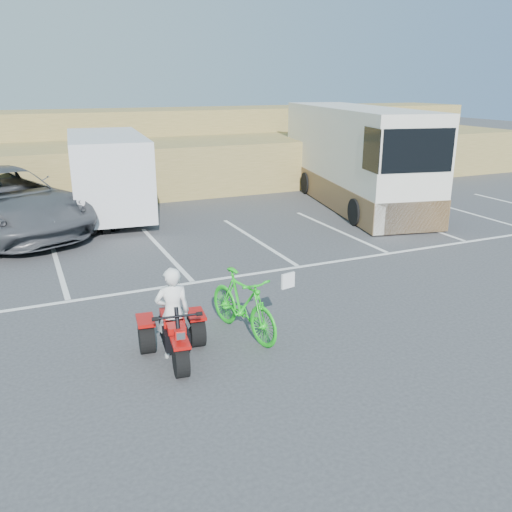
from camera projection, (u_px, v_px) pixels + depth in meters
name	position (u px, v px, depth m)	size (l,w,h in m)	color
ground	(233.00, 324.00, 10.13)	(100.00, 100.00, 0.00)	#39393B
parking_stripes	(206.00, 257.00, 14.00)	(28.00, 5.16, 0.01)	white
grass_embankment	(99.00, 153.00, 23.16)	(40.00, 8.50, 3.10)	olive
red_trike_atv	(176.00, 360.00, 8.83)	(1.12, 1.50, 0.97)	#A70C09
rider	(173.00, 313.00, 8.73)	(0.56, 0.37, 1.54)	white
green_dirt_bike	(243.00, 304.00, 9.55)	(0.55, 1.95, 1.17)	#14BF19
grey_pickup	(1.00, 202.00, 15.96)	(3.18, 6.89, 1.92)	#45474D
cargo_trailer	(108.00, 173.00, 17.92)	(2.85, 5.98, 2.70)	silver
rv_motorhome	(353.00, 162.00, 20.00)	(4.32, 9.81, 3.42)	silver
quad_atv_blue	(92.00, 230.00, 16.56)	(1.10, 1.48, 0.97)	navy
quad_atv_green	(96.00, 230.00, 16.54)	(1.02, 1.37, 0.90)	#145A1C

